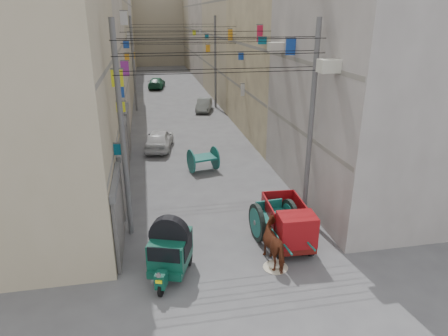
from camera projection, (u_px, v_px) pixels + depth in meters
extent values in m
plane|color=#4A4A4C|center=(261.00, 330.00, 10.93)|extent=(140.00, 140.00, 0.00)
cube|color=slate|center=(113.00, 141.00, 16.38)|extent=(0.25, 9.80, 0.18)
cube|color=slate|center=(106.00, 67.00, 15.30)|extent=(0.25, 9.80, 0.18)
cube|color=#B8AA9D|center=(56.00, 50.00, 24.77)|extent=(8.00, 12.00, 12.00)
cube|color=slate|center=(124.00, 93.00, 26.46)|extent=(0.25, 11.76, 0.18)
cube|color=slate|center=(120.00, 46.00, 25.38)|extent=(0.25, 11.76, 0.18)
cube|color=gray|center=(82.00, 27.00, 36.32)|extent=(8.00, 14.00, 14.00)
cube|color=slate|center=(129.00, 69.00, 38.37)|extent=(0.25, 13.72, 0.18)
cube|color=slate|center=(127.00, 36.00, 37.29)|extent=(0.25, 13.72, 0.18)
cube|color=slate|center=(124.00, 1.00, 36.21)|extent=(0.25, 13.72, 0.18)
cube|color=#A59F9B|center=(99.00, 33.00, 49.54)|extent=(8.00, 14.00, 11.80)
cube|color=slate|center=(132.00, 55.00, 51.20)|extent=(0.25, 13.72, 0.18)
cube|color=slate|center=(130.00, 31.00, 50.12)|extent=(0.25, 13.72, 0.18)
cube|color=slate|center=(128.00, 5.00, 49.04)|extent=(0.25, 13.72, 0.18)
cube|color=#C4B588|center=(106.00, 24.00, 61.14)|extent=(8.00, 12.00, 13.50)
cube|color=slate|center=(134.00, 48.00, 63.11)|extent=(0.25, 11.76, 0.18)
cube|color=slate|center=(133.00, 27.00, 62.03)|extent=(0.25, 11.76, 0.18)
cube|color=slate|center=(131.00, 7.00, 60.95)|extent=(0.25, 11.76, 0.18)
cube|color=#A59F9B|center=(393.00, 53.00, 17.35)|extent=(8.00, 10.00, 13.00)
cube|color=slate|center=(303.00, 131.00, 17.84)|extent=(0.25, 9.80, 0.18)
cube|color=slate|center=(308.00, 62.00, 16.77)|extent=(0.25, 9.80, 0.18)
cube|color=#C4B588|center=(300.00, 47.00, 27.60)|extent=(8.00, 12.00, 12.00)
cube|color=slate|center=(245.00, 89.00, 27.92)|extent=(0.25, 11.76, 0.18)
cube|color=slate|center=(245.00, 44.00, 26.84)|extent=(0.25, 11.76, 0.18)
cube|color=tan|center=(252.00, 26.00, 39.16)|extent=(8.00, 14.00, 14.00)
cube|color=slate|center=(214.00, 67.00, 39.83)|extent=(0.25, 13.72, 0.18)
cube|color=slate|center=(213.00, 35.00, 38.75)|extent=(0.25, 13.72, 0.18)
cube|color=slate|center=(213.00, 2.00, 37.68)|extent=(0.25, 13.72, 0.18)
cube|color=#B8AA9D|center=(225.00, 32.00, 52.38)|extent=(8.00, 14.00, 11.80)
cube|color=slate|center=(196.00, 54.00, 52.66)|extent=(0.25, 13.72, 0.18)
cube|color=slate|center=(196.00, 30.00, 51.58)|extent=(0.25, 13.72, 0.18)
cube|color=slate|center=(195.00, 5.00, 50.50)|extent=(0.25, 13.72, 0.18)
cube|color=gray|center=(209.00, 23.00, 63.98)|extent=(8.00, 12.00, 13.50)
cube|color=slate|center=(186.00, 47.00, 64.57)|extent=(0.25, 11.76, 0.18)
cube|color=slate|center=(185.00, 27.00, 63.49)|extent=(0.25, 11.76, 0.18)
cube|color=slate|center=(185.00, 7.00, 62.41)|extent=(0.25, 11.76, 0.18)
cube|color=gray|center=(157.00, 24.00, 69.06)|extent=(22.00, 10.00, 13.00)
cube|color=#4A4B4F|center=(119.00, 218.00, 14.17)|extent=(0.12, 3.00, 2.60)
cube|color=#57585A|center=(115.00, 181.00, 13.65)|extent=(0.18, 3.20, 0.25)
cube|color=#4A4B4F|center=(123.00, 179.00, 17.56)|extent=(0.12, 3.00, 2.60)
cube|color=#57585A|center=(120.00, 148.00, 17.04)|extent=(0.18, 3.20, 0.25)
cube|color=#4A4B4F|center=(126.00, 153.00, 20.95)|extent=(0.12, 3.00, 2.60)
cube|color=#57585A|center=(124.00, 126.00, 20.43)|extent=(0.18, 3.20, 0.25)
cube|color=#4A4B4F|center=(128.00, 133.00, 24.43)|extent=(0.12, 3.00, 2.60)
cube|color=#57585A|center=(126.00, 110.00, 23.91)|extent=(0.18, 3.20, 0.25)
cube|color=#0B5D7A|center=(207.00, 36.00, 40.87)|extent=(0.38, 0.08, 0.41)
cube|color=orange|center=(134.00, 55.00, 47.07)|extent=(0.27, 0.08, 0.71)
cube|color=#0B5D7A|center=(120.00, 149.00, 14.95)|extent=(0.44, 0.08, 0.42)
cube|color=#8F278F|center=(125.00, 69.00, 22.88)|extent=(0.45, 0.08, 0.84)
cube|color=yellow|center=(194.00, 33.00, 50.60)|extent=(0.41, 0.08, 0.59)
cube|color=yellow|center=(121.00, 107.00, 17.68)|extent=(0.38, 0.08, 0.44)
cube|color=orange|center=(208.00, 48.00, 40.59)|extent=(0.43, 0.08, 0.72)
cube|color=silver|center=(200.00, 32.00, 45.67)|extent=(0.28, 0.08, 0.44)
cube|color=silver|center=(124.00, 18.00, 25.77)|extent=(0.48, 0.08, 0.84)
cube|color=orange|center=(133.00, 58.00, 43.81)|extent=(0.31, 0.08, 0.44)
cube|color=#163E9C|center=(241.00, 56.00, 27.09)|extent=(0.35, 0.08, 0.45)
cube|color=orange|center=(230.00, 35.00, 29.98)|extent=(0.34, 0.08, 0.79)
cube|color=#163E9C|center=(121.00, 92.00, 19.65)|extent=(0.28, 0.08, 0.52)
cube|color=silver|center=(129.00, 37.00, 35.13)|extent=(0.28, 0.08, 0.74)
cube|color=silver|center=(243.00, 90.00, 27.42)|extent=(0.26, 0.08, 0.80)
cube|color=#8F278F|center=(291.00, 48.00, 17.79)|extent=(0.34, 0.08, 0.55)
cube|color=yellow|center=(117.00, 78.00, 16.06)|extent=(0.47, 0.08, 0.67)
cube|color=#163E9C|center=(126.00, 45.00, 27.43)|extent=(0.40, 0.08, 0.47)
cube|color=orange|center=(127.00, 57.00, 28.22)|extent=(0.32, 0.08, 0.55)
cube|color=#0B5D7A|center=(262.00, 41.00, 21.77)|extent=(0.47, 0.08, 0.35)
cube|color=#CC1B42|center=(260.00, 34.00, 22.43)|extent=(0.32, 0.08, 0.89)
cube|color=#163E9C|center=(291.00, 47.00, 17.70)|extent=(0.44, 0.08, 0.69)
cube|color=#CC1B42|center=(112.00, 162.00, 14.63)|extent=(0.10, 3.20, 0.80)
cube|color=#163E9C|center=(123.00, 109.00, 22.88)|extent=(0.10, 3.20, 0.80)
cube|color=silver|center=(129.00, 78.00, 33.87)|extent=(0.10, 3.20, 0.80)
cube|color=silver|center=(132.00, 63.00, 44.87)|extent=(0.10, 3.20, 0.80)
cube|color=#0B5D7A|center=(320.00, 149.00, 16.07)|extent=(0.10, 3.20, 0.80)
cube|color=orange|center=(259.00, 104.00, 24.32)|extent=(0.10, 3.20, 0.80)
cube|color=#0B5D7A|center=(222.00, 76.00, 35.31)|extent=(0.10, 3.20, 0.80)
cube|color=#CC1B42|center=(203.00, 61.00, 46.31)|extent=(0.10, 3.20, 0.80)
cube|color=beige|center=(329.00, 66.00, 13.86)|extent=(0.70, 0.55, 0.45)
cube|color=beige|center=(276.00, 47.00, 19.29)|extent=(0.70, 0.55, 0.45)
cylinder|color=#57585A|center=(122.00, 136.00, 14.35)|extent=(0.20, 0.20, 8.00)
cylinder|color=#57585A|center=(311.00, 126.00, 15.63)|extent=(0.20, 0.20, 8.00)
cylinder|color=#57585A|center=(133.00, 65.00, 34.51)|extent=(0.20, 0.20, 8.00)
cylinder|color=#57585A|center=(215.00, 63.00, 35.79)|extent=(0.20, 0.20, 8.00)
cylinder|color=black|center=(223.00, 73.00, 13.74)|extent=(7.40, 0.02, 0.02)
cylinder|color=black|center=(223.00, 55.00, 13.53)|extent=(7.40, 0.02, 0.02)
cylinder|color=black|center=(223.00, 39.00, 13.35)|extent=(7.40, 0.02, 0.02)
cylinder|color=black|center=(218.00, 69.00, 14.66)|extent=(7.40, 0.02, 0.02)
cylinder|color=black|center=(218.00, 52.00, 14.45)|extent=(7.40, 0.02, 0.02)
cylinder|color=black|center=(218.00, 38.00, 14.27)|extent=(7.40, 0.02, 0.02)
cylinder|color=black|center=(198.00, 55.00, 19.70)|extent=(7.40, 0.02, 0.02)
cylinder|color=black|center=(198.00, 42.00, 19.48)|extent=(7.40, 0.02, 0.02)
cylinder|color=black|center=(198.00, 32.00, 19.30)|extent=(7.40, 0.02, 0.02)
cylinder|color=black|center=(183.00, 44.00, 27.03)|extent=(7.40, 0.02, 0.02)
cylinder|color=black|center=(183.00, 35.00, 26.81)|extent=(7.40, 0.02, 0.02)
cylinder|color=black|center=(182.00, 27.00, 26.63)|extent=(7.40, 0.02, 0.02)
cylinder|color=black|center=(174.00, 38.00, 34.36)|extent=(7.40, 0.02, 0.02)
cylinder|color=black|center=(174.00, 30.00, 34.14)|extent=(7.40, 0.02, 0.02)
cylinder|color=black|center=(173.00, 24.00, 33.96)|extent=(7.40, 0.02, 0.02)
cylinder|color=black|center=(161.00, 289.00, 12.18)|extent=(0.27, 0.51, 0.50)
cylinder|color=black|center=(161.00, 256.00, 13.82)|extent=(0.27, 0.51, 0.50)
cylinder|color=black|center=(189.00, 258.00, 13.69)|extent=(0.27, 0.51, 0.50)
cube|color=#0B4232|center=(171.00, 262.00, 13.19)|extent=(1.61, 1.98, 0.25)
cube|color=#0B4232|center=(161.00, 280.00, 12.12)|extent=(0.43, 0.48, 0.49)
cylinder|color=silver|center=(158.00, 275.00, 11.81)|extent=(0.17, 0.09, 0.16)
cube|color=#FDF30E|center=(159.00, 282.00, 11.88)|extent=(0.20, 0.09, 0.11)
cube|color=#0B4232|center=(171.00, 248.00, 13.05)|extent=(1.60, 1.82, 0.85)
cube|color=black|center=(163.00, 255.00, 12.25)|extent=(0.99, 0.39, 0.49)
cube|color=black|center=(153.00, 244.00, 13.09)|extent=(0.38, 1.03, 0.58)
cube|color=black|center=(188.00, 247.00, 12.94)|extent=(0.38, 1.03, 0.58)
cube|color=white|center=(164.00, 274.00, 12.46)|extent=(1.07, 0.41, 0.05)
cylinder|color=black|center=(257.00, 222.00, 15.07)|extent=(0.29, 1.46, 1.45)
cylinder|color=#145850|center=(257.00, 222.00, 15.07)|extent=(0.28, 1.15, 1.13)
cylinder|color=#57585A|center=(257.00, 222.00, 15.07)|extent=(0.25, 0.21, 0.19)
cylinder|color=black|center=(290.00, 218.00, 15.43)|extent=(0.29, 1.46, 1.45)
cylinder|color=#145850|center=(290.00, 218.00, 15.43)|extent=(0.28, 1.15, 1.13)
cylinder|color=#57585A|center=(290.00, 218.00, 15.43)|extent=(0.25, 0.21, 0.19)
cylinder|color=#57585A|center=(274.00, 220.00, 15.25)|extent=(1.40, 0.21, 0.08)
cube|color=#145850|center=(274.00, 216.00, 15.18)|extent=(1.19, 1.24, 0.10)
cube|color=#145850|center=(269.00, 204.00, 15.57)|extent=(1.09, 0.18, 0.36)
cylinder|color=#145850|center=(277.00, 236.00, 13.94)|extent=(0.30, 2.39, 0.07)
cylinder|color=#145850|center=(299.00, 233.00, 14.16)|extent=(0.30, 2.39, 0.07)
cylinder|color=black|center=(279.00, 250.00, 14.09)|extent=(0.19, 0.59, 0.58)
cylinder|color=black|center=(266.00, 224.00, 15.89)|extent=(0.19, 0.59, 0.58)
cylinder|color=black|center=(310.00, 248.00, 14.24)|extent=(0.19, 0.59, 0.58)
cylinder|color=black|center=(294.00, 222.00, 16.04)|extent=(0.19, 0.59, 0.58)
cube|color=#540F0C|center=(287.00, 230.00, 15.00)|extent=(1.42, 2.97, 0.31)
cube|color=maroon|center=(297.00, 229.00, 13.83)|extent=(1.32, 0.99, 1.10)
cube|color=black|center=(301.00, 233.00, 13.42)|extent=(1.15, 0.11, 0.49)
cube|color=#540F0C|center=(284.00, 219.00, 15.36)|extent=(1.42, 2.00, 0.11)
cube|color=maroon|center=(268.00, 211.00, 15.14)|extent=(0.15, 1.94, 0.75)
cube|color=maroon|center=(301.00, 209.00, 15.31)|extent=(0.15, 1.94, 0.75)
cube|color=maroon|center=(278.00, 199.00, 16.10)|extent=(1.33, 0.12, 0.75)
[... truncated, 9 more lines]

